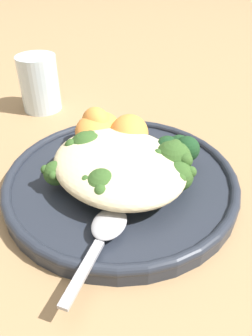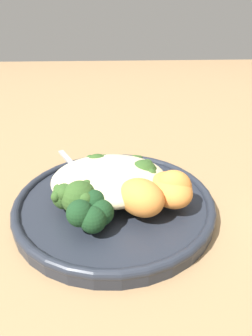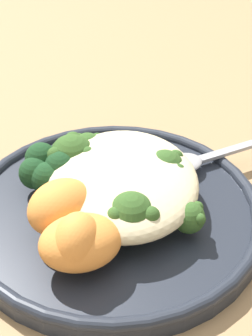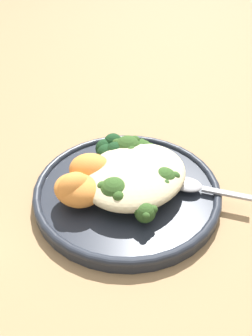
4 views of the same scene
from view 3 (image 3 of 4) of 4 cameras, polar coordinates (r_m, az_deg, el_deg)
name	(u,v)px [view 3 (image 3 of 4)]	position (r m, az deg, el deg)	size (l,w,h in m)	color
ground_plane	(130,233)	(0.51, 0.41, -6.60)	(4.00, 4.00, 0.00)	#9E7A51
plate	(114,212)	(0.51, -1.27, -4.51)	(0.27, 0.27, 0.02)	#232833
quinoa_mound	(123,182)	(0.50, -0.26, -1.39)	(0.16, 0.13, 0.04)	beige
broccoli_stalk_0	(129,214)	(0.47, 0.32, -4.73)	(0.08, 0.07, 0.04)	#8EB25B
broccoli_stalk_1	(163,213)	(0.48, 3.74, -4.59)	(0.06, 0.11, 0.03)	#8EB25B
broccoli_stalk_2	(132,199)	(0.49, 0.61, -3.19)	(0.03, 0.08, 0.03)	#8EB25B
broccoli_stalk_3	(156,174)	(0.51, 3.10, -0.59)	(0.06, 0.10, 0.04)	#8EB25B
broccoli_stalk_4	(130,176)	(0.52, 0.45, -0.78)	(0.07, 0.08, 0.03)	#8EB25B
broccoli_stalk_5	(115,169)	(0.53, -1.09, -0.13)	(0.11, 0.07, 0.03)	#8EB25B
broccoli_stalk_6	(89,159)	(0.54, -3.78, 0.90)	(0.10, 0.03, 0.03)	#8EB25B
broccoli_stalk_7	(75,162)	(0.53, -5.19, 0.64)	(0.09, 0.06, 0.04)	#8EB25B
sweet_potato_chunk_0	(84,241)	(0.44, -4.26, -7.37)	(0.05, 0.04, 0.04)	orange
sweet_potato_chunk_1	(80,242)	(0.44, -4.67, -7.53)	(0.07, 0.05, 0.04)	orange
sweet_potato_chunk_2	(78,242)	(0.44, -4.95, -7.48)	(0.05, 0.04, 0.05)	orange
sweet_potato_chunk_3	(61,207)	(0.47, -6.66, -3.93)	(0.06, 0.05, 0.04)	orange
kale_tuft	(48,168)	(0.52, -7.89, 0.00)	(0.05, 0.05, 0.04)	#193D1E
spoon	(189,162)	(0.56, 6.41, 0.65)	(0.07, 0.11, 0.01)	#A3A3A8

